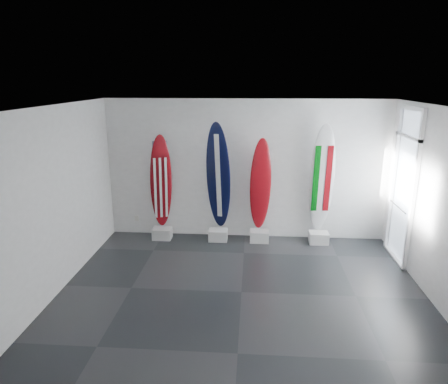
# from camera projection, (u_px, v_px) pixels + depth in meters

# --- Properties ---
(floor) EXTENTS (6.00, 6.00, 0.00)m
(floor) POSITION_uv_depth(u_px,v_px,m) (241.00, 292.00, 6.63)
(floor) COLOR black
(floor) RESTS_ON ground
(ceiling) EXTENTS (6.00, 6.00, 0.00)m
(ceiling) POSITION_uv_depth(u_px,v_px,m) (244.00, 107.00, 5.81)
(ceiling) COLOR white
(ceiling) RESTS_ON wall_back
(wall_back) EXTENTS (6.00, 0.00, 6.00)m
(wall_back) POSITION_uv_depth(u_px,v_px,m) (246.00, 170.00, 8.62)
(wall_back) COLOR silver
(wall_back) RESTS_ON ground
(wall_front) EXTENTS (6.00, 0.00, 6.00)m
(wall_front) POSITION_uv_depth(u_px,v_px,m) (235.00, 285.00, 3.82)
(wall_front) COLOR silver
(wall_front) RESTS_ON ground
(wall_left) EXTENTS (0.00, 5.00, 5.00)m
(wall_left) POSITION_uv_depth(u_px,v_px,m) (55.00, 201.00, 6.43)
(wall_left) COLOR silver
(wall_left) RESTS_ON ground
(wall_right) EXTENTS (0.00, 5.00, 5.00)m
(wall_right) POSITION_uv_depth(u_px,v_px,m) (443.00, 210.00, 6.01)
(wall_right) COLOR silver
(wall_right) RESTS_ON ground
(display_block_usa) EXTENTS (0.40, 0.30, 0.24)m
(display_block_usa) POSITION_uv_depth(u_px,v_px,m) (162.00, 233.00, 8.81)
(display_block_usa) COLOR silver
(display_block_usa) RESTS_ON floor
(surfboard_usa) EXTENTS (0.53, 0.41, 2.06)m
(surfboard_usa) POSITION_uv_depth(u_px,v_px,m) (161.00, 182.00, 8.60)
(surfboard_usa) COLOR maroon
(surfboard_usa) RESTS_ON display_block_usa
(display_block_navy) EXTENTS (0.40, 0.30, 0.24)m
(display_block_navy) POSITION_uv_depth(u_px,v_px,m) (218.00, 235.00, 8.73)
(display_block_navy) COLOR silver
(display_block_navy) RESTS_ON floor
(surfboard_navy) EXTENTS (0.60, 0.47, 2.33)m
(surfboard_navy) POSITION_uv_depth(u_px,v_px,m) (218.00, 177.00, 8.47)
(surfboard_navy) COLOR black
(surfboard_navy) RESTS_ON display_block_navy
(display_block_swiss) EXTENTS (0.40, 0.30, 0.24)m
(display_block_swiss) POSITION_uv_depth(u_px,v_px,m) (259.00, 236.00, 8.66)
(display_block_swiss) COLOR silver
(display_block_swiss) RESTS_ON floor
(surfboard_swiss) EXTENTS (0.49, 0.33, 2.01)m
(surfboard_swiss) POSITION_uv_depth(u_px,v_px,m) (261.00, 185.00, 8.45)
(surfboard_swiss) COLOR maroon
(surfboard_swiss) RESTS_ON display_block_swiss
(display_block_italy) EXTENTS (0.40, 0.30, 0.24)m
(display_block_italy) POSITION_uv_depth(u_px,v_px,m) (319.00, 238.00, 8.57)
(display_block_italy) COLOR silver
(display_block_italy) RESTS_ON floor
(surfboard_italy) EXTENTS (0.54, 0.28, 2.31)m
(surfboard_italy) POSITION_uv_depth(u_px,v_px,m) (322.00, 179.00, 8.32)
(surfboard_italy) COLOR silver
(surfboard_italy) RESTS_ON display_block_italy
(wall_outlet) EXTENTS (0.09, 0.02, 0.13)m
(wall_outlet) POSITION_uv_depth(u_px,v_px,m) (137.00, 218.00, 9.08)
(wall_outlet) COLOR silver
(wall_outlet) RESTS_ON wall_back
(glass_door) EXTENTS (0.12, 1.16, 2.85)m
(glass_door) POSITION_uv_depth(u_px,v_px,m) (404.00, 188.00, 7.52)
(glass_door) COLOR white
(glass_door) RESTS_ON floor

